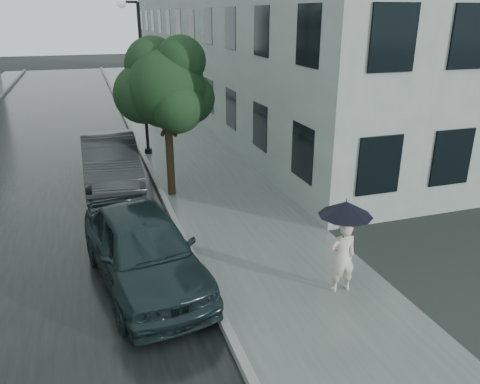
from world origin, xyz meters
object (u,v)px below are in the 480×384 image
object	(u,v)px
street_tree	(166,87)
car_far	(110,161)
car_near	(143,248)
pedestrian	(342,257)
lamp_post	(138,70)

from	to	relation	value
street_tree	car_far	world-z (taller)	street_tree
street_tree	car_far	bearing A→B (deg)	140.08
car_far	car_near	bearing A→B (deg)	-88.06
pedestrian	street_tree	world-z (taller)	street_tree
street_tree	car_near	world-z (taller)	street_tree
pedestrian	street_tree	size ratio (longest dim) A/B	0.32
pedestrian	street_tree	xyz separation A→B (m)	(-2.17, 6.36, 2.44)
lamp_post	car_far	distance (m)	4.26
pedestrian	car_near	world-z (taller)	car_near
lamp_post	car_far	world-z (taller)	lamp_post
car_near	lamp_post	bearing A→B (deg)	74.18
pedestrian	car_near	size ratio (longest dim) A/B	0.33
street_tree	car_far	size ratio (longest dim) A/B	0.98
car_near	car_far	size ratio (longest dim) A/B	0.96
pedestrian	street_tree	bearing A→B (deg)	-68.31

